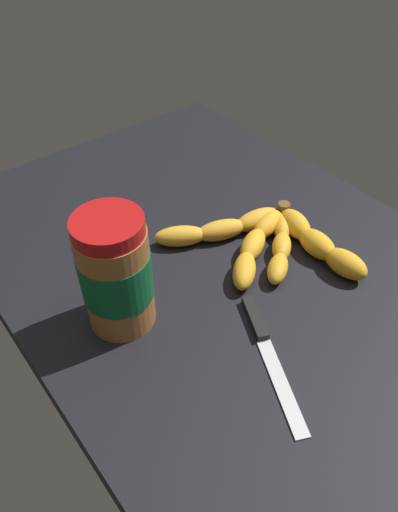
{
  "coord_description": "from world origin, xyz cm",
  "views": [
    {
      "loc": [
        38.21,
        -34.96,
        48.17
      ],
      "look_at": [
        0.75,
        -4.75,
        3.03
      ],
      "focal_mm": 32.34,
      "sensor_mm": 36.0,
      "label": 1
    }
  ],
  "objects": [
    {
      "name": "ground_plane",
      "position": [
        0.0,
        0.0,
        -2.44
      ],
      "size": [
        87.07,
        61.54,
        4.89
      ],
      "primitive_type": "cube",
      "color": "black"
    },
    {
      "name": "banana_bunch",
      "position": [
        3.48,
        6.76,
        1.67
      ],
      "size": [
        27.17,
        22.78,
        3.72
      ],
      "color": "gold",
      "rests_on": "ground_plane"
    },
    {
      "name": "peanut_butter_jar",
      "position": [
        1.13,
        -18.1,
        8.19
      ],
      "size": [
        8.92,
        8.92,
        16.6
      ],
      "color": "#9E602D",
      "rests_on": "ground_plane"
    },
    {
      "name": "butter_knife",
      "position": [
        16.95,
        -6.92,
        0.46
      ],
      "size": [
        18.89,
        10.3,
        1.2
      ],
      "color": "silver",
      "rests_on": "ground_plane"
    }
  ]
}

